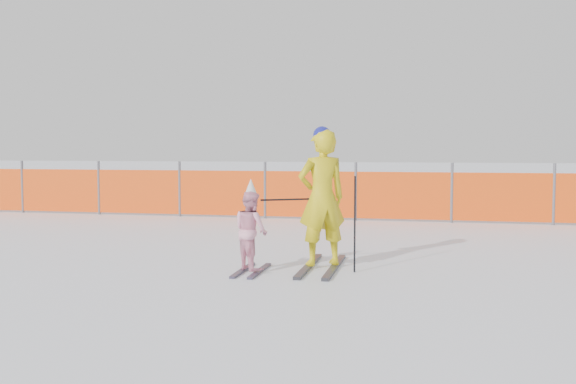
# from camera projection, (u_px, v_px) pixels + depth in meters

# --- Properties ---
(ground) EXTENTS (120.00, 120.00, 0.00)m
(ground) POSITION_uv_depth(u_px,v_px,m) (280.00, 277.00, 7.76)
(ground) COLOR white
(ground) RESTS_ON ground
(adult) EXTENTS (0.76, 1.68, 1.84)m
(adult) POSITION_uv_depth(u_px,v_px,m) (322.00, 198.00, 8.29)
(adult) COLOR black
(adult) RESTS_ON ground
(child) EXTENTS (0.61, 0.97, 1.18)m
(child) POSITION_uv_depth(u_px,v_px,m) (251.00, 229.00, 8.06)
(child) COLOR black
(child) RESTS_ON ground
(ski_poles) EXTENTS (1.19, 0.34, 1.21)m
(ski_poles) POSITION_uv_depth(u_px,v_px,m) (330.00, 215.00, 8.08)
(ski_poles) COLOR black
(ski_poles) RESTS_ON ground
(safety_fence) EXTENTS (17.51, 0.06, 1.25)m
(safety_fence) POSITION_uv_depth(u_px,v_px,m) (208.00, 192.00, 14.42)
(safety_fence) COLOR #595960
(safety_fence) RESTS_ON ground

